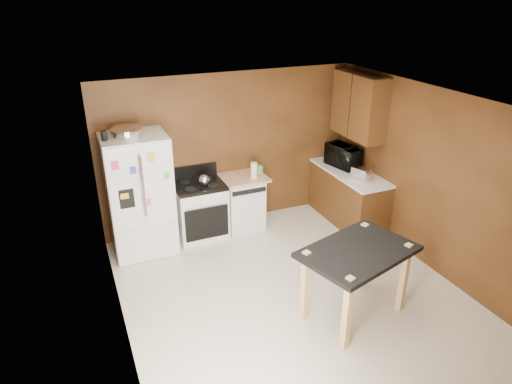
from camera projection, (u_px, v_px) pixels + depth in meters
floor at (291, 292)px, 5.99m from camera, size 4.50×4.50×0.00m
ceiling at (299, 104)px, 4.96m from camera, size 4.50×4.50×0.00m
wall_back at (230, 150)px, 7.36m from camera, size 4.20×0.00×4.20m
wall_front at (427, 324)px, 3.59m from camera, size 4.20×0.00×4.20m
wall_left at (115, 243)px, 4.72m from camera, size 0.00×4.50×4.50m
wall_right at (431, 181)px, 6.22m from camera, size 0.00×4.50×4.50m
roasting_pan at (127, 132)px, 6.22m from camera, size 0.44×0.44×0.11m
pen_cup at (104, 136)px, 6.04m from camera, size 0.08×0.08×0.12m
kettle at (204, 180)px, 6.91m from camera, size 0.17×0.17×0.17m
paper_towel at (254, 170)px, 7.21m from camera, size 0.11×0.11×0.25m
green_canister at (260, 169)px, 7.42m from camera, size 0.14×0.14×0.12m
toaster at (361, 174)px, 7.10m from camera, size 0.25×0.31×0.20m
microwave at (343, 157)px, 7.63m from camera, size 0.52×0.67×0.33m
refrigerator at (140, 195)px, 6.62m from camera, size 0.90×0.80×1.80m
gas_range at (200, 209)px, 7.18m from camera, size 0.76×0.68×1.10m
dishwasher at (242, 202)px, 7.46m from camera, size 0.78×0.63×0.89m
right_cabinets at (351, 170)px, 7.51m from camera, size 0.63×1.58×2.45m
island at (357, 260)px, 5.29m from camera, size 1.49×1.20×0.93m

